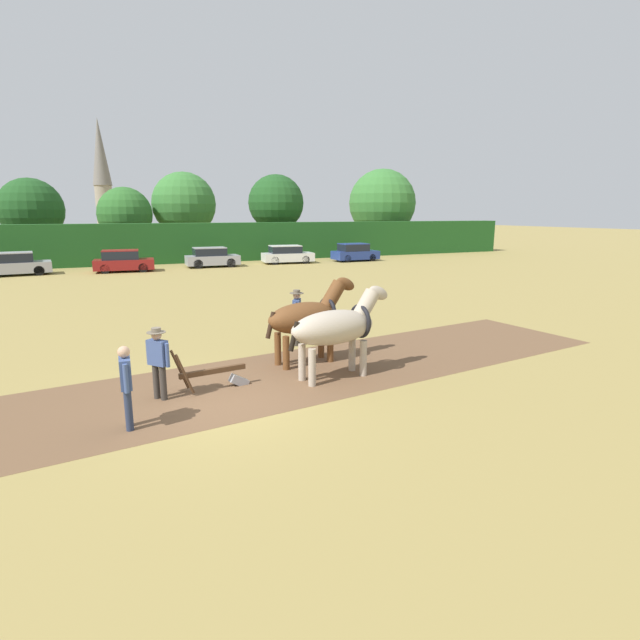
{
  "coord_description": "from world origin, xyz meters",
  "views": [
    {
      "loc": [
        -2.11,
        -10.14,
        4.03
      ],
      "look_at": [
        3.39,
        2.28,
        1.1
      ],
      "focal_mm": 28.0,
      "sensor_mm": 36.0,
      "label": 1
    }
  ],
  "objects": [
    {
      "name": "draft_horse_lead_left",
      "position": [
        3.09,
        0.57,
        1.29
      ],
      "size": [
        2.93,
        1.17,
        2.3
      ],
      "rotation": [
        0.0,
        0.0,
        0.13
      ],
      "color": "#B2A38E",
      "rests_on": "ground"
    },
    {
      "name": "tree_right",
      "position": [
        26.23,
        37.36,
        5.04
      ],
      "size": [
        7.12,
        7.12,
        8.6
      ],
      "color": "#4C3823",
      "rests_on": "ground"
    },
    {
      "name": "ground_plane",
      "position": [
        0.0,
        0.0,
        0.0
      ],
      "size": [
        240.0,
        240.0,
        0.0
      ],
      "primitive_type": "plane",
      "color": "#998447"
    },
    {
      "name": "tree_left",
      "position": [
        -6.87,
        37.92,
        4.27
      ],
      "size": [
        5.11,
        5.11,
        6.83
      ],
      "color": "#4C3823",
      "rests_on": "ground"
    },
    {
      "name": "farmer_onlooker_left",
      "position": [
        -1.84,
        -0.56,
        0.94
      ],
      "size": [
        0.22,
        0.66,
        1.62
      ],
      "rotation": [
        0.0,
        0.0,
        -0.03
      ],
      "color": "#28334C",
      "rests_on": "ground"
    },
    {
      "name": "plow",
      "position": [
        0.22,
        0.93,
        0.33
      ],
      "size": [
        1.8,
        0.55,
        1.13
      ],
      "rotation": [
        0.0,
        0.0,
        0.13
      ],
      "color": "#4C331E",
      "rests_on": "ground"
    },
    {
      "name": "tree_center_right",
      "position": [
        13.77,
        36.05,
        4.94
      ],
      "size": [
        5.26,
        5.26,
        7.58
      ],
      "color": "#423323",
      "rests_on": "ground"
    },
    {
      "name": "farmer_beside_team",
      "position": [
        3.32,
        3.88,
        1.02
      ],
      "size": [
        0.43,
        0.6,
        1.73
      ],
      "rotation": [
        0.0,
        0.0,
        -0.52
      ],
      "color": "#38332D",
      "rests_on": "ground"
    },
    {
      "name": "parked_car_center",
      "position": [
        -0.58,
        27.08,
        0.72
      ],
      "size": [
        4.06,
        2.11,
        1.51
      ],
      "rotation": [
        0.0,
        0.0,
        -0.08
      ],
      "color": "maroon",
      "rests_on": "ground"
    },
    {
      "name": "farmer_at_plow",
      "position": [
        -1.12,
        0.79,
        0.93
      ],
      "size": [
        0.44,
        0.51,
        1.62
      ],
      "rotation": [
        0.0,
        0.0,
        0.68
      ],
      "color": "#38332D",
      "rests_on": "ground"
    },
    {
      "name": "tree_center",
      "position": [
        5.56,
        38.41,
        4.8
      ],
      "size": [
        5.83,
        5.83,
        7.73
      ],
      "color": "brown",
      "rests_on": "ground"
    },
    {
      "name": "parked_car_right",
      "position": [
        11.86,
        28.03,
        0.7
      ],
      "size": [
        4.22,
        2.2,
        1.45
      ],
      "rotation": [
        0.0,
        0.0,
        -0.1
      ],
      "color": "silver",
      "rests_on": "ground"
    },
    {
      "name": "plowed_furrow_strip",
      "position": [
        -0.86,
        0.79,
        0.0
      ],
      "size": [
        25.52,
        7.31,
        0.01
      ],
      "primitive_type": "cube",
      "rotation": [
        0.0,
        0.0,
        0.13
      ],
      "color": "brown",
      "rests_on": "ground"
    },
    {
      "name": "draft_horse_lead_right",
      "position": [
        2.92,
        2.01,
        1.28
      ],
      "size": [
        2.82,
        1.14,
        2.36
      ],
      "rotation": [
        0.0,
        0.0,
        0.13
      ],
      "color": "brown",
      "rests_on": "ground"
    },
    {
      "name": "parked_car_center_right",
      "position": [
        5.7,
        27.72,
        0.72
      ],
      "size": [
        3.96,
        1.9,
        1.48
      ],
      "rotation": [
        0.0,
        0.0,
        -0.03
      ],
      "color": "#9E9EA8",
      "rests_on": "ground"
    },
    {
      "name": "parked_car_far_right",
      "position": [
        17.81,
        27.57,
        0.71
      ],
      "size": [
        3.84,
        1.89,
        1.49
      ],
      "rotation": [
        0.0,
        0.0,
        0.01
      ],
      "color": "navy",
      "rests_on": "ground"
    },
    {
      "name": "hedgerow",
      "position": [
        0.0,
        32.16,
        1.6
      ],
      "size": [
        72.91,
        1.74,
        3.2
      ],
      "primitive_type": "cube",
      "color": "#1E511E",
      "rests_on": "ground"
    },
    {
      "name": "tree_center_left",
      "position": [
        0.3,
        37.23,
        3.9
      ],
      "size": [
        4.62,
        4.62,
        6.22
      ],
      "color": "#4C3823",
      "rests_on": "ground"
    },
    {
      "name": "church_spire",
      "position": [
        -0.59,
        75.85,
        9.44
      ],
      "size": [
        2.78,
        2.78,
        18.04
      ],
      "color": "gray",
      "rests_on": "ground"
    },
    {
      "name": "parked_car_center_left",
      "position": [
        -7.17,
        27.74,
        0.73
      ],
      "size": [
        4.27,
        2.26,
        1.51
      ],
      "rotation": [
        0.0,
        0.0,
        0.11
      ],
      "color": "#9E9EA8",
      "rests_on": "ground"
    }
  ]
}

